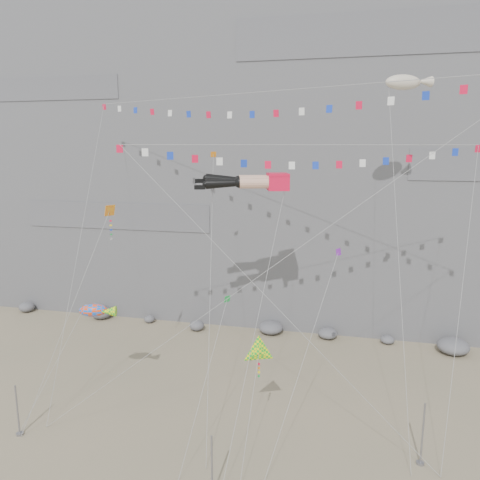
% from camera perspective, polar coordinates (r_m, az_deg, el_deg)
% --- Properties ---
extents(ground, '(120.00, 120.00, 0.00)m').
position_cam_1_polar(ground, '(36.44, -0.85, -21.29)').
color(ground, gray).
rests_on(ground, ground).
extents(cliff, '(80.00, 28.00, 50.00)m').
position_cam_1_polar(cliff, '(62.52, 6.38, 16.09)').
color(cliff, slate).
rests_on(cliff, ground).
extents(talus_boulders, '(60.00, 3.00, 1.20)m').
position_cam_1_polar(talus_boulders, '(51.08, 3.78, -10.65)').
color(talus_boulders, slate).
rests_on(talus_boulders, ground).
extents(anchor_pole_left, '(0.12, 0.12, 3.71)m').
position_cam_1_polar(anchor_pole_left, '(37.42, -25.49, -18.25)').
color(anchor_pole_left, gray).
rests_on(anchor_pole_left, ground).
extents(anchor_pole_center, '(0.12, 0.12, 3.85)m').
position_cam_1_polar(anchor_pole_center, '(29.29, -3.44, -25.87)').
color(anchor_pole_center, gray).
rests_on(anchor_pole_center, ground).
extents(anchor_pole_right, '(0.12, 0.12, 4.18)m').
position_cam_1_polar(anchor_pole_right, '(33.42, 21.37, -21.19)').
color(anchor_pole_right, gray).
rests_on(anchor_pole_right, ground).
extents(legs_kite, '(7.75, 16.34, 22.54)m').
position_cam_1_polar(legs_kite, '(37.77, 1.45, 7.11)').
color(legs_kite, red).
rests_on(legs_kite, ground).
extents(flag_banner_upper, '(34.74, 17.83, 29.48)m').
position_cam_1_polar(flag_banner_upper, '(37.97, 2.92, 17.58)').
color(flag_banner_upper, red).
rests_on(flag_banner_upper, ground).
extents(flag_banner_lower, '(24.96, 11.43, 23.08)m').
position_cam_1_polar(flag_banner_lower, '(34.52, 7.86, 11.38)').
color(flag_banner_lower, red).
rests_on(flag_banner_lower, ground).
extents(harlequin_kite, '(4.44, 8.58, 17.02)m').
position_cam_1_polar(harlequin_kite, '(37.14, -15.62, 3.38)').
color(harlequin_kite, red).
rests_on(harlequin_kite, ground).
extents(fish_windsock, '(5.08, 6.08, 9.47)m').
position_cam_1_polar(fish_windsock, '(37.65, -17.45, -8.19)').
color(fish_windsock, '#F9420C').
rests_on(fish_windsock, ground).
extents(delta_kite, '(2.27, 6.33, 8.43)m').
position_cam_1_polar(delta_kite, '(31.92, 2.32, -13.54)').
color(delta_kite, yellow).
rests_on(delta_kite, ground).
extents(blimp_windsock, '(4.11, 14.74, 27.93)m').
position_cam_1_polar(blimp_windsock, '(40.44, 19.26, 17.61)').
color(blimp_windsock, beige).
rests_on(blimp_windsock, ground).
extents(small_kite_a, '(3.99, 14.70, 23.89)m').
position_cam_1_polar(small_kite_a, '(39.85, -3.28, 9.57)').
color(small_kite_a, orange).
rests_on(small_kite_a, ground).
extents(small_kite_b, '(4.30, 10.64, 16.11)m').
position_cam_1_polar(small_kite_b, '(34.50, 11.78, -1.86)').
color(small_kite_b, purple).
rests_on(small_kite_b, ground).
extents(small_kite_c, '(1.86, 7.66, 11.65)m').
position_cam_1_polar(small_kite_c, '(32.72, -1.66, -7.53)').
color(small_kite_c, green).
rests_on(small_kite_c, ground).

